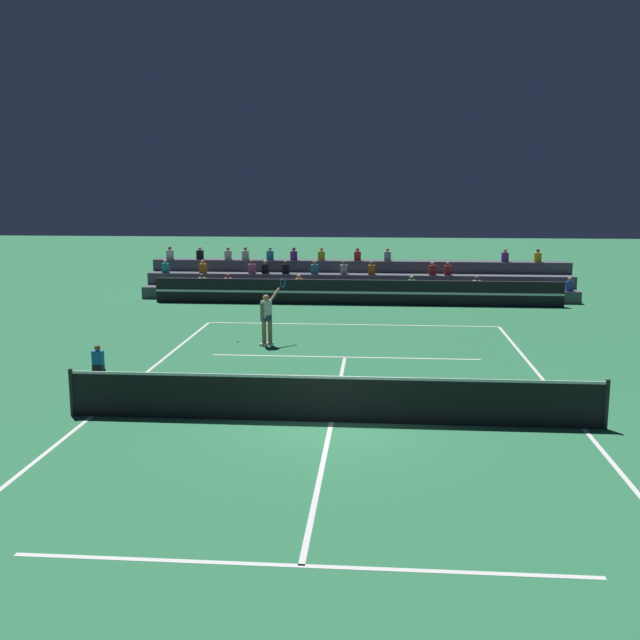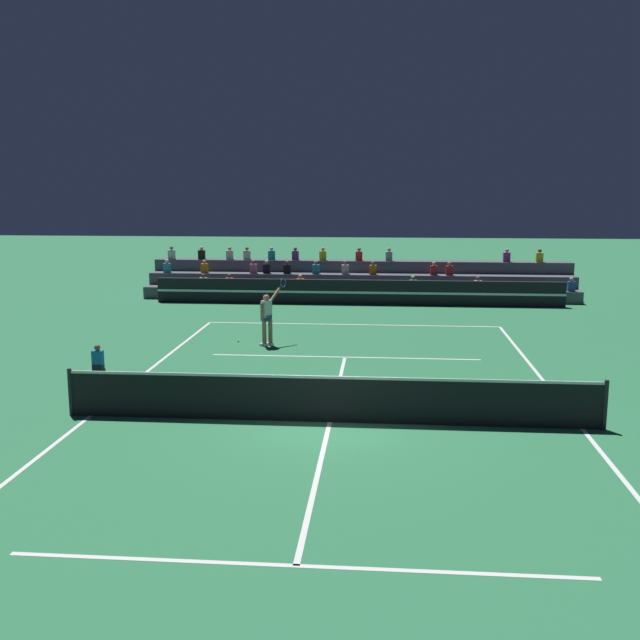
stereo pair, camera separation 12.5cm
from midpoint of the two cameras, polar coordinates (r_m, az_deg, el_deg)
ground_plane at (r=16.84m, az=0.96°, el=-7.79°), size 120.00×120.00×0.00m
court_lines at (r=16.84m, az=0.96°, el=-7.78°), size 11.10×23.90×0.01m
tennis_net at (r=16.68m, az=0.97°, el=-6.01°), size 12.00×0.10×1.10m
sponsor_banner_wall at (r=33.11m, az=2.97°, el=2.13°), size 18.00×0.26×1.10m
bleacher_stand at (r=35.61m, az=3.08°, el=2.87°), size 19.95×2.85×2.28m
ball_kid_courtside at (r=21.80m, az=-16.40°, el=-3.12°), size 0.30×0.36×0.84m
tennis_player at (r=24.51m, az=-3.89°, el=0.27°), size 0.81×1.25×2.21m
tennis_ball at (r=25.37m, az=-6.11°, el=-1.60°), size 0.07×0.07×0.07m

